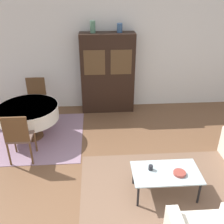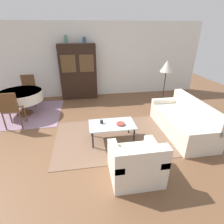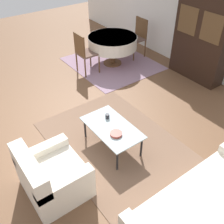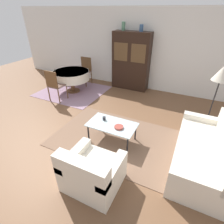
{
  "view_description": "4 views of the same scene",
  "coord_description": "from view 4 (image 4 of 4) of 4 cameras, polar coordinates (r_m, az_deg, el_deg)",
  "views": [
    {
      "loc": [
        -0.08,
        -2.82,
        3.19
      ],
      "look_at": [
        0.2,
        1.4,
        0.95
      ],
      "focal_mm": 42.0,
      "sensor_mm": 36.0,
      "label": 1
    },
    {
      "loc": [
        0.41,
        -3.19,
        2.44
      ],
      "look_at": [
        0.98,
        0.3,
        0.75
      ],
      "focal_mm": 28.0,
      "sensor_mm": 36.0,
      "label": 2
    },
    {
      "loc": [
        3.6,
        -1.63,
        3.26
      ],
      "look_at": [
        0.98,
        0.3,
        0.75
      ],
      "focal_mm": 42.0,
      "sensor_mm": 36.0,
      "label": 3
    },
    {
      "loc": [
        2.36,
        -2.53,
        2.63
      ],
      "look_at": [
        0.98,
        0.3,
        0.75
      ],
      "focal_mm": 28.0,
      "sensor_mm": 36.0,
      "label": 4
    }
  ],
  "objects": [
    {
      "name": "bowl",
      "position": [
        3.71,
        2.25,
        -4.96
      ],
      "size": [
        0.19,
        0.19,
        0.04
      ],
      "color": "#9E4238",
      "rests_on": "coffee_table"
    },
    {
      "name": "dining_rug",
      "position": [
        6.62,
        -12.6,
        6.69
      ],
      "size": [
        2.22,
        2.0,
        0.01
      ],
      "color": "gray",
      "rests_on": "ground_plane"
    },
    {
      "name": "couch",
      "position": [
        3.75,
        27.68,
        -11.82
      ],
      "size": [
        0.88,
        2.0,
        0.84
      ],
      "rotation": [
        0.0,
        0.0,
        1.57
      ],
      "color": "silver",
      "rests_on": "ground_plane"
    },
    {
      "name": "coffee_table",
      "position": [
        3.86,
        0.0,
        -4.48
      ],
      "size": [
        1.06,
        0.61,
        0.43
      ],
      "color": "black",
      "rests_on": "area_rug"
    },
    {
      "name": "display_cabinet",
      "position": [
        6.49,
        6.19,
        16.04
      ],
      "size": [
        1.31,
        0.42,
        1.98
      ],
      "color": "black",
      "rests_on": "ground_plane"
    },
    {
      "name": "ground_plane",
      "position": [
        4.35,
        -13.54,
        -7.41
      ],
      "size": [
        14.0,
        14.0,
        0.0
      ],
      "primitive_type": "plane",
      "color": "brown"
    },
    {
      "name": "vase_short",
      "position": [
        6.21,
        9.57,
        25.44
      ],
      "size": [
        0.12,
        0.12,
        0.21
      ],
      "color": "#33517A",
      "rests_on": "display_cabinet"
    },
    {
      "name": "area_rug",
      "position": [
        4.13,
        1.52,
        -8.61
      ],
      "size": [
        2.88,
        1.91,
        0.01
      ],
      "color": "brown",
      "rests_on": "ground_plane"
    },
    {
      "name": "wall_back",
      "position": [
        6.72,
        5.34,
        19.72
      ],
      "size": [
        10.0,
        0.06,
        2.7
      ],
      "color": "white",
      "rests_on": "ground_plane"
    },
    {
      "name": "dining_chair_far",
      "position": [
        7.04,
        -8.82,
        13.63
      ],
      "size": [
        0.44,
        0.44,
        1.01
      ],
      "rotation": [
        0.0,
        0.0,
        3.14
      ],
      "color": "brown",
      "rests_on": "dining_rug"
    },
    {
      "name": "vase_tall",
      "position": [
        6.42,
        3.76,
        26.18
      ],
      "size": [
        0.12,
        0.12,
        0.27
      ],
      "color": "#4C7A60",
      "rests_on": "display_cabinet"
    },
    {
      "name": "armchair",
      "position": [
        3.05,
        -6.61,
        -19.0
      ],
      "size": [
        0.89,
        0.81,
        0.81
      ],
      "color": "silver",
      "rests_on": "ground_plane"
    },
    {
      "name": "dining_chair_near",
      "position": [
        5.81,
        -18.21,
        8.72
      ],
      "size": [
        0.44,
        0.44,
        1.01
      ],
      "color": "brown",
      "rests_on": "dining_rug"
    },
    {
      "name": "floor_lamp",
      "position": [
        4.54,
        32.16,
        9.9
      ],
      "size": [
        0.38,
        0.38,
        1.6
      ],
      "color": "black",
      "rests_on": "ground_plane"
    },
    {
      "name": "cup",
      "position": [
        3.95,
        -2.58,
        -2.11
      ],
      "size": [
        0.07,
        0.07,
        0.08
      ],
      "color": "#232328",
      "rests_on": "coffee_table"
    },
    {
      "name": "dining_table",
      "position": [
        6.4,
        -13.12,
        11.55
      ],
      "size": [
        1.25,
        1.25,
        0.74
      ],
      "color": "brown",
      "rests_on": "dining_rug"
    }
  ]
}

